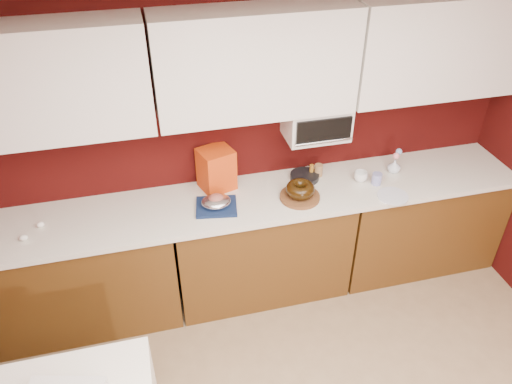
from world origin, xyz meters
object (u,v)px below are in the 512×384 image
at_px(foil_ham_nest, 216,202).
at_px(coffee_mug, 361,176).
at_px(bundt_cake, 300,189).
at_px(pandoro_box, 216,169).
at_px(flower_vase, 394,166).
at_px(blue_jar, 377,179).
at_px(toaster_oven, 316,121).

distance_m(foil_ham_nest, coffee_mug, 1.12).
bearing_deg(bundt_cake, coffee_mug, 11.19).
bearing_deg(pandoro_box, flower_vase, -23.19).
xyz_separation_m(blue_jar, flower_vase, (0.20, 0.12, 0.02)).
xyz_separation_m(pandoro_box, flower_vase, (1.37, -0.13, -0.10)).
bearing_deg(blue_jar, foil_ham_nest, -179.81).
bearing_deg(blue_jar, coffee_mug, 147.86).
bearing_deg(foil_ham_nest, pandoro_box, 78.29).
relative_size(toaster_oven, pandoro_box, 1.42).
bearing_deg(pandoro_box, bundt_cake, -45.22).
bearing_deg(flower_vase, pandoro_box, 174.38).
bearing_deg(blue_jar, flower_vase, 30.10).
xyz_separation_m(toaster_oven, blue_jar, (0.44, -0.22, -0.43)).
distance_m(bundt_cake, coffee_mug, 0.53).
height_order(toaster_oven, bundt_cake, toaster_oven).
xyz_separation_m(bundt_cake, coffee_mug, (0.52, 0.10, -0.03)).
bearing_deg(toaster_oven, coffee_mug, -24.50).
height_order(foil_ham_nest, blue_jar, foil_ham_nest).
bearing_deg(coffee_mug, pandoro_box, 170.06).
relative_size(blue_jar, flower_vase, 0.73).
bearing_deg(foil_ham_nest, blue_jar, 0.19).
height_order(toaster_oven, foil_ham_nest, toaster_oven).
distance_m(coffee_mug, blue_jar, 0.12).
height_order(bundt_cake, coffee_mug, bundt_cake).
height_order(foil_ham_nest, coffee_mug, coffee_mug).
relative_size(toaster_oven, blue_jar, 5.09).
bearing_deg(bundt_cake, toaster_oven, 54.29).
relative_size(toaster_oven, foil_ham_nest, 2.16).
bearing_deg(flower_vase, foil_ham_nest, -175.18).
relative_size(pandoro_box, flower_vase, 2.63).
distance_m(pandoro_box, coffee_mug, 1.09).
relative_size(foil_ham_nest, coffee_mug, 2.15).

